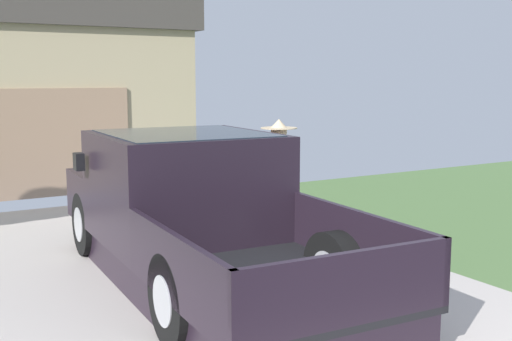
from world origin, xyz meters
The scene contains 3 objects.
pickup_truck centered at (-0.08, 4.18, 0.72)m, with size 2.16×5.26×1.63m.
person_with_hat centered at (1.53, 4.85, 0.96)m, with size 0.49×0.49×1.71m.
handbag centered at (1.44, 4.51, 0.12)m, with size 0.33×0.18×0.41m.
Camera 1 is at (-3.05, -2.26, 2.25)m, focal length 44.86 mm.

